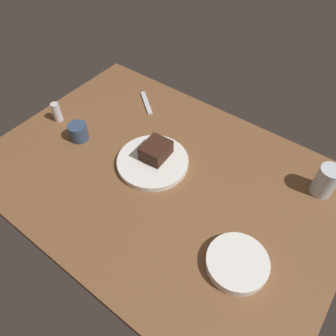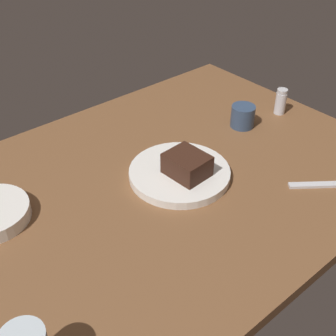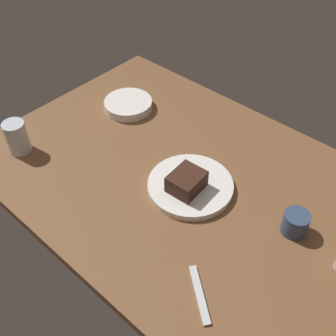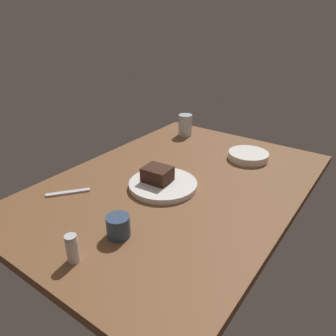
{
  "view_description": "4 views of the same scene",
  "coord_description": "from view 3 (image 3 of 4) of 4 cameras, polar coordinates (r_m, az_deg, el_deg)",
  "views": [
    {
      "loc": [
        -42.64,
        53.06,
        86.44
      ],
      "look_at": [
        -1.19,
        -2.06,
        5.67
      ],
      "focal_mm": 33.97,
      "sensor_mm": 36.0,
      "label": 1
    },
    {
      "loc": [
        -52.9,
        -66.55,
        69.68
      ],
      "look_at": [
        1.77,
        -2.38,
        7.53
      ],
      "focal_mm": 47.49,
      "sensor_mm": 36.0,
      "label": 2
    },
    {
      "loc": [
        54.8,
        -66.77,
        90.69
      ],
      "look_at": [
        -2.03,
        -3.47,
        7.13
      ],
      "focal_mm": 43.8,
      "sensor_mm": 36.0,
      "label": 3
    },
    {
      "loc": [
        87.71,
        59.08,
        61.1
      ],
      "look_at": [
        0.36,
        -3.75,
        8.3
      ],
      "focal_mm": 34.43,
      "sensor_mm": 36.0,
      "label": 4
    }
  ],
  "objects": [
    {
      "name": "side_bowl",
      "position": [
        1.48,
        -5.56,
        8.76
      ],
      "size": [
        17.07,
        17.07,
        3.17
      ],
      "primitive_type": "cylinder",
      "color": "white",
      "rests_on": "dining_table"
    },
    {
      "name": "dessert_plate",
      "position": [
        1.19,
        3.13,
        -2.48
      ],
      "size": [
        24.84,
        24.84,
        2.07
      ],
      "primitive_type": "cylinder",
      "color": "white",
      "rests_on": "dining_table"
    },
    {
      "name": "water_glass",
      "position": [
        1.36,
        -20.28,
        4.02
      ],
      "size": [
        6.9,
        6.9,
        10.75
      ],
      "primitive_type": "cylinder",
      "color": "silver",
      "rests_on": "dining_table"
    },
    {
      "name": "dessert_spoon",
      "position": [
        1.0,
        4.4,
        -17.12
      ],
      "size": [
        12.94,
        10.63,
        0.7
      ],
      "primitive_type": "cube",
      "rotation": [
        0.0,
        0.0,
        5.62
      ],
      "color": "silver",
      "rests_on": "dining_table"
    },
    {
      "name": "chocolate_cake_slice",
      "position": [
        1.15,
        2.59,
        -1.9
      ],
      "size": [
        8.82,
        10.28,
        5.34
      ],
      "primitive_type": "cube",
      "rotation": [
        0.0,
        0.0,
        1.63
      ],
      "color": "#381E14",
      "rests_on": "dessert_plate"
    },
    {
      "name": "dining_table",
      "position": [
        1.24,
        1.77,
        -1.46
      ],
      "size": [
        120.0,
        84.0,
        3.0
      ],
      "primitive_type": "cube",
      "color": "brown",
      "rests_on": "ground"
    },
    {
      "name": "coffee_cup",
      "position": [
        1.12,
        17.29,
        -7.31
      ],
      "size": [
        6.81,
        6.81,
        6.37
      ],
      "primitive_type": "cylinder",
      "color": "#334766",
      "rests_on": "dining_table"
    }
  ]
}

